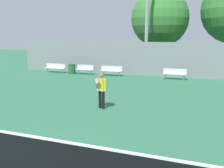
# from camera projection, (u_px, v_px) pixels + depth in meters

# --- Properties ---
(tennis_net) EXTENTS (12.17, 0.09, 1.06)m
(tennis_net) POSITION_uv_depth(u_px,v_px,m) (5.00, 151.00, 6.51)
(tennis_net) COLOR #195128
(tennis_net) RESTS_ON ground_plane
(tennis_player) EXTENTS (0.57, 0.51, 1.68)m
(tennis_player) POSITION_uv_depth(u_px,v_px,m) (101.00, 88.00, 12.22)
(tennis_player) COLOR black
(tennis_player) RESTS_ON ground_plane
(bench_courtside_near) EXTENTS (2.06, 0.40, 0.85)m
(bench_courtside_near) POSITION_uv_depth(u_px,v_px,m) (55.00, 67.00, 24.66)
(bench_courtside_near) COLOR silver
(bench_courtside_near) RESTS_ON ground_plane
(bench_courtside_far) EXTENTS (1.94, 0.40, 0.85)m
(bench_courtside_far) POSITION_uv_depth(u_px,v_px,m) (111.00, 70.00, 22.63)
(bench_courtside_far) COLOR silver
(bench_courtside_far) RESTS_ON ground_plane
(bench_adjacent_court) EXTENTS (1.61, 0.40, 0.85)m
(bench_adjacent_court) POSITION_uv_depth(u_px,v_px,m) (85.00, 68.00, 23.54)
(bench_adjacent_court) COLOR silver
(bench_adjacent_court) RESTS_ON ground_plane
(bench_by_gate) EXTENTS (1.83, 0.40, 0.85)m
(bench_by_gate) POSITION_uv_depth(u_px,v_px,m) (175.00, 73.00, 20.70)
(bench_by_gate) COLOR silver
(bench_by_gate) RESTS_ON ground_plane
(light_pole_near_left) EXTENTS (0.90, 0.60, 11.48)m
(light_pole_near_left) POSITION_uv_depth(u_px,v_px,m) (147.00, 1.00, 22.06)
(light_pole_near_left) COLOR #939399
(light_pole_near_left) RESTS_ON ground_plane
(trash_bin) EXTENTS (0.67, 0.67, 0.87)m
(trash_bin) POSITION_uv_depth(u_px,v_px,m) (72.00, 69.00, 23.77)
(trash_bin) COLOR #235B33
(trash_bin) RESTS_ON ground_plane
(back_fence) EXTENTS (26.64, 0.06, 2.90)m
(back_fence) POSITION_uv_depth(u_px,v_px,m) (155.00, 59.00, 22.26)
(back_fence) COLOR gray
(back_fence) RESTS_ON ground_plane
(tree_green_tall) EXTENTS (5.70, 5.70, 7.98)m
(tree_green_tall) POSITION_uv_depth(u_px,v_px,m) (160.00, 19.00, 25.98)
(tree_green_tall) COLOR brown
(tree_green_tall) RESTS_ON ground_plane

